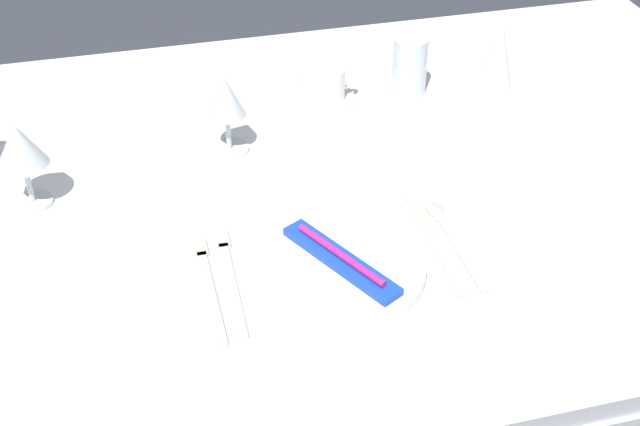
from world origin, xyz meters
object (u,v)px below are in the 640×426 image
object	(u,v)px
coffee_cup_left	(324,83)
dinner_plate	(341,269)
fork_inner	(209,284)
fork_outer	(230,276)
napkin_folded	(498,54)
toothbrush_package	(341,260)
wine_glass_left	(19,148)
spoon_soup	(450,234)
dinner_knife	(437,246)
drink_tumbler	(409,69)
wine_glass_right	(226,101)

from	to	relation	value
coffee_cup_left	dinner_plate	bearing A→B (deg)	-101.49
dinner_plate	fork_inner	size ratio (longest dim) A/B	1.08
fork_outer	napkin_folded	xyz separation A→B (m)	(0.59, 0.42, 0.07)
toothbrush_package	napkin_folded	bearing A→B (deg)	46.25
wine_glass_left	toothbrush_package	bearing A→B (deg)	-33.25
dinner_plate	spoon_soup	bearing A→B (deg)	13.51
dinner_plate	napkin_folded	xyz separation A→B (m)	(0.43, 0.45, 0.06)
spoon_soup	wine_glass_left	xyz separation A→B (m)	(-0.61, 0.24, 0.10)
dinner_knife	fork_inner	bearing A→B (deg)	-179.90
fork_inner	spoon_soup	size ratio (longest dim) A/B	1.04
toothbrush_package	drink_tumbler	xyz separation A→B (m)	(0.27, 0.48, 0.02)
drink_tumbler	napkin_folded	xyz separation A→B (m)	(0.17, -0.03, 0.02)
wine_glass_left	dinner_knife	bearing A→B (deg)	-23.95
toothbrush_package	coffee_cup_left	distance (m)	0.49
fork_outer	coffee_cup_left	xyz separation A→B (m)	(0.25, 0.45, 0.04)
spoon_soup	drink_tumbler	bearing A→B (deg)	79.25
fork_inner	wine_glass_left	distance (m)	0.37
fork_inner	fork_outer	bearing A→B (deg)	15.74
napkin_folded	fork_inner	bearing A→B (deg)	-145.20
wine_glass_left	coffee_cup_left	bearing A→B (deg)	20.70
toothbrush_package	fork_outer	size ratio (longest dim) A/B	0.88
dinner_plate	wine_glass_right	xyz separation A→B (m)	(-0.10, 0.36, 0.09)
fork_outer	spoon_soup	bearing A→B (deg)	2.35
coffee_cup_left	napkin_folded	xyz separation A→B (m)	(0.33, -0.03, 0.03)
spoon_soup	drink_tumbler	size ratio (longest dim) A/B	1.91
dinner_knife	wine_glass_left	bearing A→B (deg)	156.05
wine_glass_right	coffee_cup_left	bearing A→B (deg)	31.57
fork_outer	dinner_knife	bearing A→B (deg)	-1.54
fork_inner	toothbrush_package	bearing A→B (deg)	-6.50
spoon_soup	wine_glass_left	size ratio (longest dim) A/B	1.49
wine_glass_left	wine_glass_right	size ratio (longest dim) A/B	1.01
fork_outer	coffee_cup_left	world-z (taller)	coffee_cup_left
fork_outer	wine_glass_left	world-z (taller)	wine_glass_left
dinner_knife	drink_tumbler	bearing A→B (deg)	76.39
fork_inner	coffee_cup_left	bearing A→B (deg)	58.29
drink_tumbler	spoon_soup	bearing A→B (deg)	-100.75
napkin_folded	drink_tumbler	bearing A→B (deg)	169.86
dinner_plate	napkin_folded	world-z (taller)	napkin_folded
fork_outer	spoon_soup	xyz separation A→B (m)	(0.34, 0.01, 0.00)
napkin_folded	wine_glass_left	bearing A→B (deg)	-168.92
toothbrush_package	coffee_cup_left	xyz separation A→B (m)	(0.10, 0.48, 0.02)
dinner_plate	fork_outer	world-z (taller)	dinner_plate
napkin_folded	toothbrush_package	bearing A→B (deg)	-133.75
dinner_plate	coffee_cup_left	distance (m)	0.49
dinner_plate	toothbrush_package	xyz separation A→B (m)	(0.00, 0.00, 0.02)
dinner_plate	dinner_knife	distance (m)	0.16
spoon_soup	napkin_folded	size ratio (longest dim) A/B	1.47
toothbrush_package	fork_outer	distance (m)	0.16
coffee_cup_left	fork_inner	bearing A→B (deg)	-121.71
fork_outer	dinner_knife	xyz separation A→B (m)	(0.31, -0.01, 0.00)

